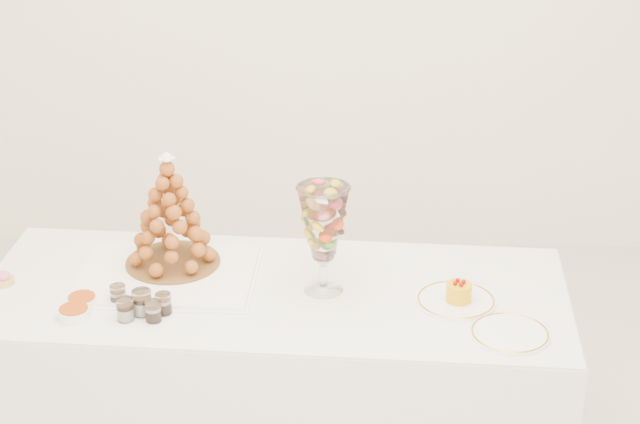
{
  "coord_description": "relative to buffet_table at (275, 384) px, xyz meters",
  "views": [
    {
      "loc": [
        0.07,
        -2.52,
        2.26
      ],
      "look_at": [
        -0.0,
        0.22,
        0.99
      ],
      "focal_mm": 60.0,
      "sensor_mm": 36.0,
      "label": 1
    }
  ],
  "objects": [
    {
      "name": "verrine_a",
      "position": [
        -0.45,
        -0.1,
        0.37
      ],
      "size": [
        0.06,
        0.06,
        0.06
      ],
      "primitive_type": "cylinder",
      "rotation": [
        0.0,
        0.0,
        0.24
      ],
      "color": "white",
      "rests_on": "buffet_table"
    },
    {
      "name": "mousse_cake",
      "position": [
        0.55,
        -0.07,
        0.38
      ],
      "size": [
        0.08,
        0.08,
        0.07
      ],
      "color": "#DAA10A",
      "rests_on": "cake_plate"
    },
    {
      "name": "verrine_b",
      "position": [
        -0.37,
        -0.15,
        0.38
      ],
      "size": [
        0.07,
        0.07,
        0.08
      ],
      "primitive_type": "cylinder",
      "rotation": [
        0.0,
        0.0,
        0.24
      ],
      "color": "white",
      "rests_on": "buffet_table"
    },
    {
      "name": "verrine_d",
      "position": [
        -0.41,
        -0.19,
        0.37
      ],
      "size": [
        0.05,
        0.05,
        0.07
      ],
      "primitive_type": "cylinder",
      "rotation": [
        0.0,
        0.0,
        0.04
      ],
      "color": "white",
      "rests_on": "buffet_table"
    },
    {
      "name": "verrine_e",
      "position": [
        -0.33,
        -0.19,
        0.37
      ],
      "size": [
        0.05,
        0.05,
        0.06
      ],
      "primitive_type": "cylinder",
      "rotation": [
        0.0,
        0.0,
        -0.15
      ],
      "color": "white",
      "rests_on": "buffet_table"
    },
    {
      "name": "verrine_c",
      "position": [
        -0.31,
        -0.15,
        0.37
      ],
      "size": [
        0.05,
        0.05,
        0.06
      ],
      "primitive_type": "cylinder",
      "rotation": [
        0.0,
        0.0,
        0.08
      ],
      "color": "white",
      "rests_on": "buffet_table"
    },
    {
      "name": "pink_tart",
      "position": [
        -0.83,
        0.01,
        0.36
      ],
      "size": [
        0.07,
        0.07,
        0.04
      ],
      "color": "tan",
      "rests_on": "buffet_table"
    },
    {
      "name": "ramekin_front",
      "position": [
        -0.56,
        -0.18,
        0.35
      ],
      "size": [
        0.09,
        0.09,
        0.03
      ],
      "primitive_type": "cylinder",
      "color": "white",
      "rests_on": "buffet_table"
    },
    {
      "name": "cake_plate",
      "position": [
        0.55,
        -0.06,
        0.35
      ],
      "size": [
        0.24,
        0.24,
        0.01
      ],
      "primitive_type": "cylinder",
      "color": "white",
      "rests_on": "buffet_table"
    },
    {
      "name": "lace_tray",
      "position": [
        -0.34,
        0.07,
        0.35
      ],
      "size": [
        0.55,
        0.42,
        0.02
      ],
      "primitive_type": "cube",
      "rotation": [
        0.0,
        0.0,
        -0.03
      ],
      "color": "white",
      "rests_on": "buffet_table"
    },
    {
      "name": "croquembouche",
      "position": [
        -0.32,
        0.13,
        0.54
      ],
      "size": [
        0.3,
        0.3,
        0.37
      ],
      "rotation": [
        0.0,
        0.0,
        -0.14
      ],
      "color": "brown",
      "rests_on": "lace_tray"
    },
    {
      "name": "spare_plate",
      "position": [
        0.68,
        -0.25,
        0.34
      ],
      "size": [
        0.22,
        0.22,
        0.01
      ],
      "primitive_type": "cylinder",
      "color": "white",
      "rests_on": "buffet_table"
    },
    {
      "name": "macaron_vase",
      "position": [
        0.15,
        0.0,
        0.56
      ],
      "size": [
        0.16,
        0.16,
        0.34
      ],
      "color": "white",
      "rests_on": "buffet_table"
    },
    {
      "name": "ramekin_back",
      "position": [
        -0.56,
        -0.11,
        0.35
      ],
      "size": [
        0.09,
        0.09,
        0.03
      ],
      "primitive_type": "cylinder",
      "color": "white",
      "rests_on": "buffet_table"
    },
    {
      "name": "buffet_table",
      "position": [
        0.0,
        0.0,
        0.0
      ],
      "size": [
        1.83,
        0.83,
        0.68
      ],
      "rotation": [
        0.0,
        0.0,
        -0.06
      ],
      "color": "white",
      "rests_on": "ground"
    }
  ]
}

